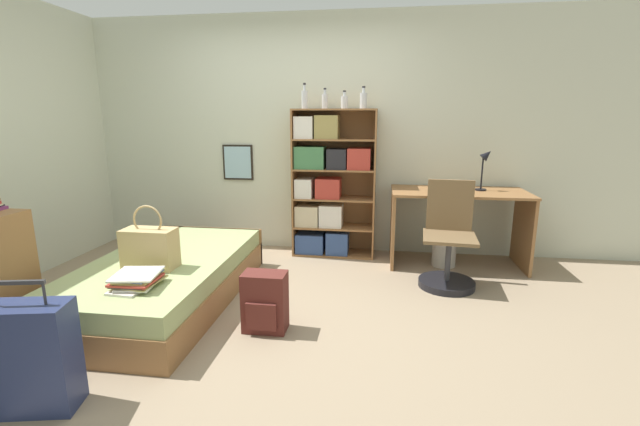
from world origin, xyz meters
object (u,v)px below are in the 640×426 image
Objects in this scene: suitcase at (30,358)px; bookcase at (327,186)px; book_stack_on_bed at (137,280)px; bottle_clear at (344,102)px; backpack at (265,302)px; bed at (166,279)px; desk at (458,213)px; bottle_green at (305,99)px; bottle_blue at (363,100)px; bottle_brown at (325,101)px; desk_chair at (448,253)px; desk_lamp at (485,162)px; handbag at (150,248)px; waste_bin at (444,252)px.

suitcase is 3.10m from bookcase.
book_stack_on_bed is 0.80m from suitcase.
bottle_clear reaches higher than backpack.
desk is at bearing 26.69° from bed.
bottle_green reaches higher than book_stack_on_bed.
bottle_blue reaches higher than backpack.
desk_chair is at bearing -33.03° from bottle_brown.
backpack is (-1.42, -1.07, -0.09)m from desk_chair.
desk_lamp reaches higher than bed.
bottle_green is (0.91, 1.64, 1.15)m from handbag.
bottle_clear is at bearing 64.27° from suitcase.
handbag is at bearing -128.13° from bottle_clear.
bed is 4.16× the size of handbag.
backpack reaches higher than waste_bin.
backpack is (-0.21, -1.83, -0.56)m from bookcase.
bookcase is at bearing -176.77° from bottle_clear.
bottle_clear is at bearing 171.76° from desk.
desk_chair is 2.19× the size of backpack.
bottle_clear is at bearing 143.33° from desk_chair.
desk is (0.99, -0.14, -1.13)m from bottle_blue.
bookcase is at bearing 173.27° from desk.
handbag is 0.68× the size of suitcase.
bottle_clear is 0.14× the size of desk.
desk_chair is 1.78m from backpack.
backpack is at bearing -142.89° from desk_chair.
bottle_blue is at bearing 55.03° from book_stack_on_bed.
desk is 3.12× the size of desk_lamp.
bookcase is at bearing 67.28° from suitcase.
desk reaches higher than suitcase.
book_stack_on_bed is at bearing -116.77° from bookcase.
bed is 2.47m from bottle_clear.
bottle_green is at bearing 175.71° from desk.
bed is at bearing -154.41° from desk_lamp.
bottle_brown is 2.38m from backpack.
waste_bin is at bearing 31.16° from handbag.
desk_lamp reaches higher than desk_chair.
bookcase is 5.39× the size of waste_bin.
bottle_brown is at bearing 118.18° from bookcase.
bed is 2.39m from bottle_brown.
backpack is (-0.18, -1.88, -1.46)m from bottle_brown.
desk_lamp is (2.65, 1.95, 0.64)m from book_stack_on_bed.
desk reaches higher than bed.
backpack is at bearing -132.53° from waste_bin.
desk is at bearing -8.24° from bottle_clear.
desk_lamp is at bearing -4.67° from bottle_clear.
bookcase is at bearing 10.34° from bottle_green.
bottle_clear is 1.87m from waste_bin.
desk is at bearing -4.29° from bottle_green.
suitcase is 3.70m from desk.
waste_bin is at bearing 26.56° from bed.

